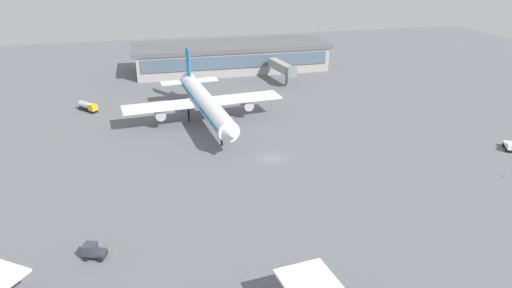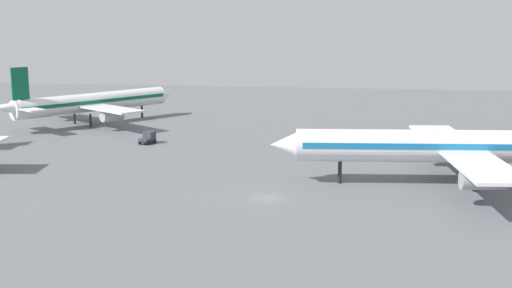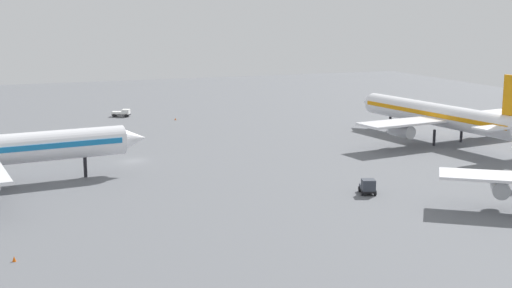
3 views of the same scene
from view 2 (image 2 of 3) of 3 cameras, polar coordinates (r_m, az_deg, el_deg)
ground at (r=87.82m, az=1.00°, el=-4.76°), size 288.00×288.00×0.00m
airplane_at_gate at (r=152.75m, az=-14.30°, el=3.58°), size 39.42×33.33×13.96m
airplane_taxiing at (r=97.69m, az=16.64°, el=-0.19°), size 41.43×51.42×15.64m
baggage_tug at (r=127.20m, az=-9.48°, el=0.55°), size 3.64×3.06×2.30m
safety_cone_mid_apron at (r=132.27m, az=13.06°, el=0.44°), size 0.44×0.44×0.60m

